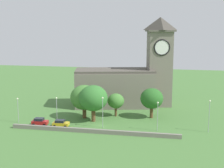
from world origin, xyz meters
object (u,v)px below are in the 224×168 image
at_px(streetlamp_west_mid, 57,106).
at_px(streetlamp_west_end, 18,106).
at_px(tree_riverside_west, 93,98).
at_px(car_red, 40,122).
at_px(streetlamp_east_mid, 158,112).
at_px(streetlamp_east_end, 209,111).
at_px(tree_riverside_east, 152,99).
at_px(streetlamp_central, 103,108).
at_px(car_yellow, 61,123).
at_px(tree_churchyard, 116,101).
at_px(church, 128,79).
at_px(tree_by_tower, 84,98).

bearing_deg(streetlamp_west_mid, streetlamp_west_end, -175.70).
xyz_separation_m(streetlamp_west_end, tree_riverside_west, (18.91, 4.81, 1.81)).
height_order(car_red, streetlamp_west_mid, streetlamp_west_mid).
bearing_deg(streetlamp_east_mid, streetlamp_west_end, -179.71).
xyz_separation_m(streetlamp_east_end, tree_riverside_east, (-14.08, 9.53, 0.28)).
bearing_deg(streetlamp_central, car_yellow, -173.81).
bearing_deg(streetlamp_west_mid, streetlamp_east_end, 1.13).
relative_size(streetlamp_west_end, tree_churchyard, 1.02).
distance_m(streetlamp_east_mid, streetlamp_east_end, 12.00).
distance_m(streetlamp_west_end, tree_riverside_east, 35.48).
bearing_deg(streetlamp_east_mid, tree_churchyard, 138.46).
xyz_separation_m(car_yellow, streetlamp_central, (10.54, 1.14, 4.25)).
distance_m(tree_riverside_east, tree_riverside_west, 16.08).
xyz_separation_m(church, car_yellow, (-13.44, -25.11, -7.47)).
height_order(streetlamp_west_end, tree_riverside_east, tree_riverside_east).
relative_size(streetlamp_west_mid, tree_churchyard, 1.09).
relative_size(church, streetlamp_east_mid, 4.45).
height_order(streetlamp_west_mid, tree_churchyard, streetlamp_west_mid).
distance_m(car_red, streetlamp_east_mid, 29.76).
distance_m(car_yellow, streetlamp_central, 11.42).
height_order(car_red, tree_riverside_east, tree_riverside_east).
bearing_deg(streetlamp_west_end, tree_riverside_west, 14.26).
distance_m(streetlamp_east_mid, tree_riverside_east, 11.09).
bearing_deg(tree_riverside_east, streetlamp_west_end, -161.86).
xyz_separation_m(church, car_red, (-19.03, -25.12, -7.39)).
relative_size(streetlamp_east_end, tree_by_tower, 0.85).
relative_size(streetlamp_west_mid, streetlamp_east_mid, 0.98).
bearing_deg(tree_riverside_west, streetlamp_west_end, -165.74).
distance_m(streetlamp_west_end, tree_by_tower, 17.40).
distance_m(streetlamp_east_mid, tree_riverside_west, 17.63).
bearing_deg(streetlamp_west_mid, tree_by_tower, 50.78).
xyz_separation_m(car_yellow, tree_churchyard, (11.84, 11.90, 3.47)).
distance_m(church, streetlamp_west_end, 35.21).
bearing_deg(tree_by_tower, tree_riverside_east, 11.49).
bearing_deg(tree_churchyard, tree_by_tower, -156.64).
bearing_deg(streetlamp_west_end, car_yellow, -4.91).
xyz_separation_m(streetlamp_west_end, tree_riverside_east, (33.70, 11.04, 0.97)).
bearing_deg(tree_by_tower, streetlamp_east_end, -10.36).
bearing_deg(tree_riverside_east, church, 122.49).
bearing_deg(church, streetlamp_east_mid, -66.36).
relative_size(church, tree_by_tower, 3.48).
bearing_deg(tree_riverside_east, streetlamp_east_mid, -78.77).
distance_m(streetlamp_west_end, streetlamp_east_end, 47.81).
bearing_deg(church, streetlamp_west_end, -136.53).
distance_m(car_yellow, tree_churchyard, 17.14).
relative_size(streetlamp_east_mid, tree_riverside_west, 0.74).
xyz_separation_m(streetlamp_east_end, tree_churchyard, (-23.99, 9.36, -0.80)).
height_order(streetlamp_east_mid, tree_by_tower, tree_by_tower).
height_order(car_yellow, tree_by_tower, tree_by_tower).
bearing_deg(car_yellow, streetlamp_west_end, 175.09).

